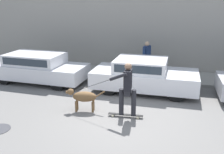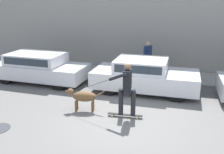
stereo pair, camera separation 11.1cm
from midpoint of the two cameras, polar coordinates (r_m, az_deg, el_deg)
ground_plane at (r=8.01m, az=2.65°, el=-9.19°), size 36.00×36.00×0.00m
back_wall at (r=13.00m, az=8.83°, el=12.89°), size 32.00×0.30×5.30m
sidewalk_curb at (r=12.30m, az=7.60°, el=0.44°), size 30.00×2.02×0.13m
parked_car_0 at (r=11.73m, az=-15.28°, el=2.00°), size 4.13×1.86×1.24m
parked_car_1 at (r=10.21m, az=7.34°, el=0.27°), size 4.03×1.83×1.28m
dog at (r=8.46m, az=-5.95°, el=-4.26°), size 1.25×0.46×0.74m
skateboarder at (r=7.79m, az=3.65°, el=-2.23°), size 2.36×0.60×1.72m
pedestrian_with_bag at (r=11.89m, az=8.06°, el=4.33°), size 0.34×0.70×1.54m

